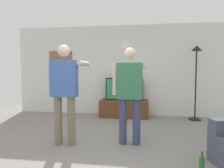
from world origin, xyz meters
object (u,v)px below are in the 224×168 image
television (124,89)px  wall_clock (125,45)px  beverage_bottle (202,165)px  tv_stand (124,109)px  floor_lamp (196,67)px  framed_picture (61,59)px  person_standing_nearer_couch (130,90)px  person_standing_nearer_lamp (65,88)px

television → wall_clock: size_ratio=4.47×
beverage_bottle → tv_stand: bearing=112.4°
tv_stand → floor_lamp: 2.29m
tv_stand → television: (-0.00, 0.05, 0.57)m
tv_stand → television: size_ratio=1.27×
wall_clock → framed_picture: wall_clock is taller
television → framed_picture: bearing=173.0°
wall_clock → person_standing_nearer_couch: bearing=-83.3°
person_standing_nearer_couch → wall_clock: bearing=96.7°
television → framed_picture: framed_picture is taller
wall_clock → beverage_bottle: size_ratio=0.80×
framed_picture → person_standing_nearer_lamp: (1.16, -2.62, -0.69)m
tv_stand → television: bearing=90.0°
tv_stand → wall_clock: 1.90m
tv_stand → wall_clock: size_ratio=5.69×
person_standing_nearer_couch → beverage_bottle: 1.63m
television → person_standing_nearer_couch: (0.28, -2.18, 0.19)m
person_standing_nearer_lamp → beverage_bottle: size_ratio=5.91×
person_standing_nearer_couch → framed_picture: bearing=133.7°
wall_clock → person_standing_nearer_couch: size_ratio=0.14×
television → framed_picture: 2.24m
person_standing_nearer_couch → person_standing_nearer_lamp: bearing=-170.5°
floor_lamp → person_standing_nearer_lamp: 3.63m
tv_stand → person_standing_nearer_lamp: size_ratio=0.77×
beverage_bottle → person_standing_nearer_lamp: bearing=160.6°
framed_picture → floor_lamp: floor_lamp is taller
person_standing_nearer_lamp → beverage_bottle: (2.14, -0.76, -0.91)m
tv_stand → floor_lamp: floor_lamp is taller
wall_clock → beverage_bottle: (1.27, -3.37, -1.99)m
person_standing_nearer_lamp → person_standing_nearer_couch: 1.18m
tv_stand → person_standing_nearer_couch: 2.28m
person_standing_nearer_couch → television: bearing=97.5°
wall_clock → tv_stand: bearing=-90.0°
floor_lamp → person_standing_nearer_couch: 2.68m
wall_clock → floor_lamp: size_ratio=0.12×
television → floor_lamp: bearing=-3.7°
tv_stand → person_standing_nearer_lamp: bearing=-110.6°
person_standing_nearer_lamp → tv_stand: bearing=69.4°
framed_picture → beverage_bottle: bearing=-45.6°
framed_picture → television: bearing=-7.0°
person_standing_nearer_couch → beverage_bottle: (0.98, -0.95, -0.88)m
tv_stand → person_standing_nearer_lamp: (-0.88, -2.32, 0.79)m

